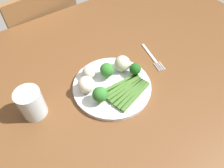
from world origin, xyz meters
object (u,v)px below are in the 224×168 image
at_px(dining_table, 122,88).
at_px(asparagus_bundle, 127,90).
at_px(plate, 112,86).
at_px(cauliflower_back_right, 123,63).
at_px(cauliflower_near_center, 87,85).
at_px(cauliflower_edge, 89,72).
at_px(fork, 152,57).
at_px(broccoli_left, 107,70).
at_px(broccoli_right, 135,69).
at_px(water_glass, 31,103).
at_px(chair, 46,43).
at_px(broccoli_outer_edge, 100,95).

xyz_separation_m(dining_table, asparagus_bundle, (0.05, 0.09, 0.11)).
xyz_separation_m(plate, cauliflower_back_right, (-0.08, -0.04, 0.04)).
distance_m(plate, cauliflower_near_center, 0.10).
relative_size(asparagus_bundle, cauliflower_edge, 3.31).
bearing_deg(dining_table, fork, 179.68).
xyz_separation_m(broccoli_left, cauliflower_back_right, (-0.07, 0.00, -0.01)).
bearing_deg(broccoli_right, broccoli_left, -29.13).
relative_size(broccoli_left, water_glass, 0.61).
xyz_separation_m(dining_table, broccoli_left, (0.07, -0.01, 0.14)).
xyz_separation_m(dining_table, water_glass, (0.34, -0.03, 0.14)).
xyz_separation_m(plate, asparagus_bundle, (-0.03, 0.05, 0.01)).
bearing_deg(asparagus_bundle, fork, -163.71).
height_order(broccoli_left, cauliflower_edge, broccoli_left).
bearing_deg(broccoli_left, cauliflower_back_right, 179.41).
distance_m(cauliflower_near_center, cauliflower_back_right, 0.16).
bearing_deg(plate, broccoli_right, 175.06).
xyz_separation_m(dining_table, chair, (0.08, -0.67, -0.18)).
height_order(asparagus_bundle, fork, asparagus_bundle).
bearing_deg(cauliflower_back_right, cauliflower_near_center, 4.42).
xyz_separation_m(asparagus_bundle, broccoli_right, (-0.07, -0.05, 0.02)).
relative_size(plate, fork, 1.68).
height_order(cauliflower_near_center, fork, cauliflower_near_center).
bearing_deg(cauliflower_near_center, broccoli_outer_edge, 101.58).
distance_m(cauliflower_edge, water_glass, 0.22).
bearing_deg(cauliflower_edge, broccoli_outer_edge, 76.06).
bearing_deg(broccoli_outer_edge, asparagus_bundle, 168.20).
height_order(asparagus_bundle, broccoli_outer_edge, broccoli_outer_edge).
xyz_separation_m(plate, broccoli_outer_edge, (0.07, 0.03, 0.04)).
height_order(dining_table, cauliflower_back_right, cauliflower_back_right).
height_order(asparagus_bundle, cauliflower_back_right, cauliflower_back_right).
bearing_deg(dining_table, broccoli_left, -7.87).
distance_m(cauliflower_near_center, cauliflower_edge, 0.07).
height_order(plate, fork, plate).
distance_m(chair, plate, 0.75).
relative_size(broccoli_outer_edge, fork, 0.38).
xyz_separation_m(cauliflower_back_right, fork, (-0.15, 0.01, -0.04)).
bearing_deg(water_glass, cauliflower_back_right, 176.22).
bearing_deg(asparagus_bundle, water_glass, -28.81).
bearing_deg(broccoli_right, cauliflower_back_right, -70.03).
distance_m(broccoli_outer_edge, water_glass, 0.21).
distance_m(asparagus_bundle, broccoli_left, 0.10).
bearing_deg(broccoli_outer_edge, broccoli_left, -136.44).
xyz_separation_m(chair, cauliflower_near_center, (0.08, 0.67, 0.31)).
xyz_separation_m(cauliflower_edge, fork, (-0.27, 0.05, -0.04)).
bearing_deg(cauliflower_near_center, broccoli_right, 168.64).
bearing_deg(cauliflower_edge, cauliflower_back_right, 161.55).
height_order(dining_table, cauliflower_edge, cauliflower_edge).
height_order(broccoli_right, cauliflower_back_right, cauliflower_back_right).
xyz_separation_m(broccoli_outer_edge, broccoli_right, (-0.17, -0.03, -0.01)).
distance_m(plate, cauliflower_back_right, 0.09).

